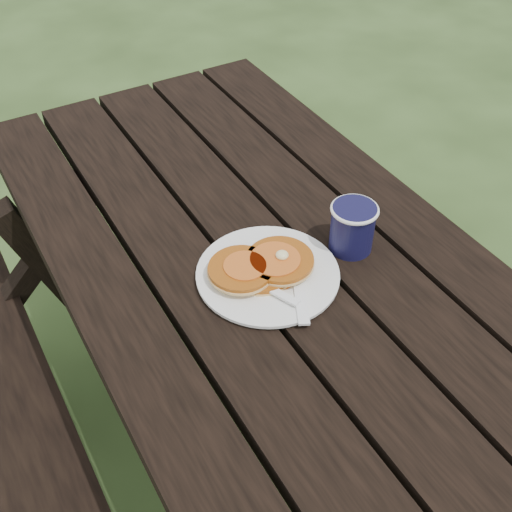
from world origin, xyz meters
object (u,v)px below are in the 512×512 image
plate (268,275)px  pancake_stack (262,266)px  coffee_cup (353,225)px  picnic_table (302,425)px

plate → pancake_stack: 0.02m
plate → coffee_cup: (0.18, -0.01, 0.05)m
picnic_table → pancake_stack: size_ratio=9.21×
plate → pancake_stack: size_ratio=1.31×
picnic_table → pancake_stack: (-0.04, 0.11, 0.41)m
picnic_table → pancake_stack: 0.42m
picnic_table → pancake_stack: pancake_stack is taller
plate → pancake_stack: pancake_stack is taller
plate → coffee_cup: coffee_cup is taller
picnic_table → pancake_stack: bearing=110.6°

